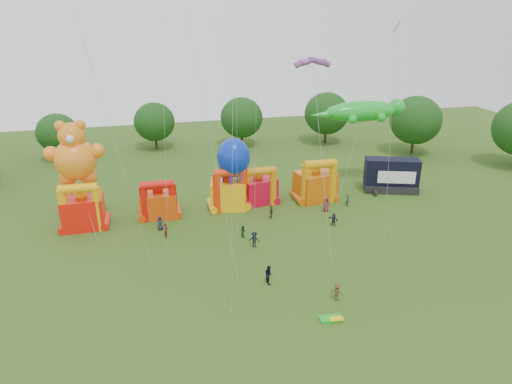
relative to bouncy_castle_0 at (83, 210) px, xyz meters
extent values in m
plane|color=#2F4D15|center=(18.45, -25.74, -2.39)|extent=(160.00, 160.00, 0.00)
cylinder|color=#352314|center=(56.70, 18.40, -0.53)|extent=(0.44, 0.44, 3.72)
ellipsoid|color=#173E13|center=(56.70, 18.40, 4.01)|extent=(9.30, 9.30, 8.89)
cylinder|color=#352314|center=(43.55, 29.21, -0.64)|extent=(0.44, 0.44, 3.51)
ellipsoid|color=#173E13|center=(43.55, 29.21, 3.65)|extent=(8.77, 8.78, 8.39)
cylinder|color=#352314|center=(26.62, 31.09, -0.74)|extent=(0.44, 0.44, 3.30)
ellipsoid|color=#173E13|center=(26.62, 31.09, 3.29)|extent=(8.25, 8.25, 7.88)
cylinder|color=#352314|center=(9.99, 33.07, -0.85)|extent=(0.44, 0.44, 3.09)
ellipsoid|color=#173E13|center=(9.99, 33.07, 2.93)|extent=(7.73, 7.72, 7.38)
cylinder|color=#352314|center=(-7.07, 30.12, -0.95)|extent=(0.44, 0.44, 2.88)
ellipsoid|color=#173E13|center=(-7.07, 30.12, 2.57)|extent=(7.20, 7.20, 6.88)
cube|color=red|center=(0.00, 0.27, -0.39)|extent=(4.99, 4.02, 4.00)
cylinder|color=#FBAD0D|center=(-1.92, -1.15, 0.47)|extent=(1.08, 1.08, 5.72)
cylinder|color=#FBAD0D|center=(1.92, -1.15, 0.47)|extent=(1.08, 1.08, 5.72)
cylinder|color=#FBAD0D|center=(0.00, -1.15, 3.32)|extent=(4.39, 1.14, 1.14)
sphere|color=#FBAD0D|center=(0.00, 0.27, 1.91)|extent=(1.40, 1.40, 1.40)
cube|color=#D7440B|center=(9.24, 1.44, -0.70)|extent=(4.94, 4.08, 3.39)
cylinder|color=red|center=(7.42, 0.09, 0.03)|extent=(1.02, 1.02, 4.84)
cylinder|color=red|center=(11.06, 0.09, 0.03)|extent=(1.02, 1.02, 4.84)
cylinder|color=red|center=(9.24, 0.09, 2.45)|extent=(4.14, 1.08, 1.08)
sphere|color=red|center=(9.24, 1.44, 1.30)|extent=(1.40, 1.40, 1.40)
cube|color=#FFB30D|center=(18.62, 1.96, -0.44)|extent=(5.27, 4.54, 3.89)
cylinder|color=red|center=(16.81, 0.62, 0.39)|extent=(1.02, 1.02, 5.56)
cylinder|color=red|center=(20.43, 0.62, 0.39)|extent=(1.02, 1.02, 5.56)
cylinder|color=red|center=(18.62, 0.62, 3.17)|extent=(4.13, 1.07, 1.07)
sphere|color=red|center=(18.62, 1.96, 1.80)|extent=(1.40, 1.40, 1.40)
cube|color=red|center=(23.02, 2.91, -0.63)|extent=(5.39, 4.70, 3.53)
cylinder|color=orange|center=(21.20, 1.56, 0.13)|extent=(1.03, 1.03, 5.04)
cylinder|color=orange|center=(24.83, 1.56, 0.13)|extent=(1.03, 1.03, 5.04)
cylinder|color=orange|center=(23.02, 1.56, 2.65)|extent=(4.15, 1.08, 1.08)
sphere|color=orange|center=(23.02, 2.91, 1.44)|extent=(1.40, 1.40, 1.40)
cube|color=#D05A0B|center=(31.17, 1.98, -0.37)|extent=(5.93, 5.15, 4.04)
cylinder|color=orange|center=(29.16, 0.49, 0.49)|extent=(1.13, 1.13, 5.77)
cylinder|color=orange|center=(33.18, 0.49, 0.49)|extent=(1.13, 1.13, 5.77)
cylinder|color=orange|center=(31.17, 0.49, 3.38)|extent=(4.58, 1.19, 1.19)
sphere|color=orange|center=(31.17, 1.98, 1.95)|extent=(1.40, 1.40, 1.40)
cube|color=black|center=(43.30, 2.11, -1.84)|extent=(8.34, 5.32, 1.10)
cube|color=black|center=(43.30, 2.31, 0.66)|extent=(8.22, 4.96, 3.91)
cube|color=white|center=(43.30, 0.79, 0.27)|extent=(5.12, 1.83, 1.84)
cylinder|color=black|center=(40.18, 0.94, -1.99)|extent=(0.30, 0.90, 0.90)
cylinder|color=black|center=(46.43, 0.94, -1.99)|extent=(0.30, 0.90, 0.90)
sphere|color=orange|center=(-0.14, 1.19, 6.20)|extent=(4.99, 4.99, 4.99)
sphere|color=orange|center=(-0.14, 1.19, 9.15)|extent=(3.17, 3.17, 3.17)
sphere|color=orange|center=(-1.28, 1.19, 10.39)|extent=(1.25, 1.25, 1.25)
sphere|color=orange|center=(0.99, 1.19, 10.39)|extent=(1.25, 1.25, 1.25)
sphere|color=orange|center=(-2.75, 1.19, 7.11)|extent=(1.81, 1.81, 1.81)
sphere|color=orange|center=(2.46, 1.19, 7.11)|extent=(1.81, 1.81, 1.81)
sphere|color=orange|center=(-1.39, 1.19, 3.93)|extent=(2.04, 2.04, 2.04)
sphere|color=orange|center=(1.10, 1.19, 3.93)|extent=(2.04, 2.04, 2.04)
sphere|color=white|center=(-0.14, -0.34, 9.15)|extent=(0.91, 0.91, 0.91)
ellipsoid|color=green|center=(39.83, 6.65, 8.96)|extent=(11.58, 3.62, 3.07)
sphere|color=green|center=(45.48, 6.65, 9.30)|extent=(2.49, 2.49, 2.49)
cone|color=green|center=(33.95, 6.65, 8.73)|extent=(4.52, 1.81, 1.81)
sphere|color=green|center=(42.09, 8.46, 8.28)|extent=(1.36, 1.36, 1.36)
sphere|color=green|center=(42.09, 4.85, 8.28)|extent=(1.36, 1.36, 1.36)
sphere|color=green|center=(37.57, 8.46, 8.28)|extent=(1.36, 1.36, 1.36)
sphere|color=green|center=(37.57, 4.85, 8.28)|extent=(1.36, 1.36, 1.36)
ellipsoid|color=#0B2BAF|center=(19.38, 1.68, 4.80)|extent=(4.39, 4.39, 5.27)
cone|color=#591E8C|center=(20.81, 1.68, 2.38)|extent=(0.99, 0.99, 3.51)
cone|color=#591E8C|center=(20.09, 2.91, 2.38)|extent=(0.99, 0.99, 3.51)
cone|color=#591E8C|center=(18.67, 2.91, 2.38)|extent=(0.99, 0.99, 3.51)
cone|color=#591E8C|center=(17.95, 1.68, 2.38)|extent=(0.99, 0.99, 3.51)
cone|color=#591E8C|center=(18.67, 0.44, 2.38)|extent=(0.99, 0.99, 3.51)
cone|color=#591E8C|center=(20.09, 0.44, 2.38)|extent=(0.99, 0.99, 3.51)
cube|color=white|center=(32.81, -12.98, 21.57)|extent=(1.02, 1.02, 1.10)
cube|color=green|center=(22.98, -24.31, -2.27)|extent=(2.07, 1.16, 0.24)
cube|color=yellow|center=(23.38, -24.61, -2.13)|extent=(1.24, 0.70, 0.10)
imported|color=#202236|center=(9.14, -2.88, -1.47)|extent=(0.96, 0.68, 1.84)
imported|color=#561C18|center=(9.76, -5.19, -1.41)|extent=(0.65, 0.82, 1.96)
imported|color=#193F1F|center=(18.73, -7.11, -1.63)|extent=(0.80, 0.90, 1.52)
imported|color=black|center=(19.46, -9.86, -1.43)|extent=(1.42, 1.15, 1.92)
imported|color=#42351A|center=(23.43, -2.70, -1.49)|extent=(0.83, 1.15, 1.81)
imported|color=#222539|center=(30.49, -6.72, -1.57)|extent=(1.26, 1.53, 1.64)
imported|color=maroon|center=(31.16, -2.53, -1.42)|extent=(1.01, 0.72, 1.95)
imported|color=#1A4230|center=(34.74, -1.49, -1.52)|extent=(0.74, 0.74, 1.73)
imported|color=black|center=(19.15, -17.38, -1.41)|extent=(0.90, 1.07, 1.95)
imported|color=#483A1D|center=(24.59, -21.73, -1.46)|extent=(1.38, 1.26, 1.86)
camera|label=1|loc=(8.78, -54.94, 23.23)|focal=32.00mm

